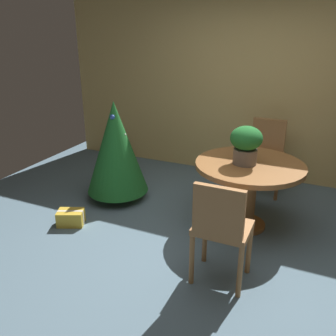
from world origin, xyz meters
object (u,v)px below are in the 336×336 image
flower_vase (246,143)px  holiday_tree (116,147)px  wooden_chair_far (266,151)px  wooden_chair_near (221,226)px  round_dining_table (249,178)px  gift_box_gold (71,218)px

flower_vase → holiday_tree: 1.62m
flower_vase → wooden_chair_far: flower_vase is taller
wooden_chair_far → wooden_chair_near: wooden_chair_far is taller
flower_vase → holiday_tree: bearing=177.7°
round_dining_table → gift_box_gold: 1.99m
round_dining_table → holiday_tree: holiday_tree is taller
round_dining_table → wooden_chair_near: 1.03m
gift_box_gold → holiday_tree: bearing=81.1°
wooden_chair_far → wooden_chair_near: 2.07m
flower_vase → wooden_chair_near: bearing=-87.0°
holiday_tree → wooden_chair_near: bearing=-32.7°
holiday_tree → gift_box_gold: size_ratio=3.76×
wooden_chair_near → gift_box_gold: size_ratio=2.82×
wooden_chair_near → holiday_tree: holiday_tree is taller
round_dining_table → flower_vase: flower_vase is taller
flower_vase → round_dining_table: bearing=35.8°
round_dining_table → gift_box_gold: round_dining_table is taller
gift_box_gold → wooden_chair_far: bearing=45.6°
wooden_chair_far → holiday_tree: size_ratio=0.76×
round_dining_table → wooden_chair_near: (0.00, -1.03, -0.03)m
flower_vase → gift_box_gold: bearing=-157.0°
wooden_chair_far → gift_box_gold: bearing=-134.4°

